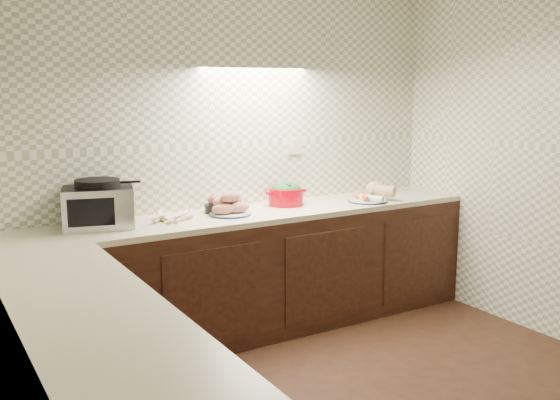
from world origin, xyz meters
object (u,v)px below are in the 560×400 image
onion_bowl (216,206)px  toaster_oven (98,205)px  parsnip_pile (163,218)px  veg_plate (371,194)px  sweet_potato_plate (229,206)px  dutch_oven (286,193)px

onion_bowl → toaster_oven: bearing=-178.1°
parsnip_pile → veg_plate: (1.70, -0.08, 0.02)m
veg_plate → onion_bowl: bearing=171.2°
parsnip_pile → sweet_potato_plate: sweet_potato_plate is taller
dutch_oven → veg_plate: (0.68, -0.18, -0.04)m
toaster_oven → veg_plate: size_ratio=1.28×
parsnip_pile → veg_plate: 1.70m
parsnip_pile → dutch_oven: size_ratio=0.96×
parsnip_pile → sweet_potato_plate: 0.49m
toaster_oven → onion_bowl: bearing=17.1°
dutch_oven → veg_plate: bearing=-12.8°
toaster_oven → dutch_oven: bearing=15.6°
toaster_oven → veg_plate: bearing=10.7°
veg_plate → sweet_potato_plate: bearing=176.6°
parsnip_pile → dutch_oven: dutch_oven is taller
onion_bowl → dutch_oven: (0.58, -0.02, 0.04)m
onion_bowl → veg_plate: size_ratio=0.43×
sweet_potato_plate → veg_plate: (1.21, -0.07, -0.01)m
parsnip_pile → sweet_potato_plate: size_ratio=1.06×
toaster_oven → sweet_potato_plate: size_ratio=1.71×
sweet_potato_plate → dutch_oven: bearing=11.3°
onion_bowl → veg_plate: bearing=-8.8°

